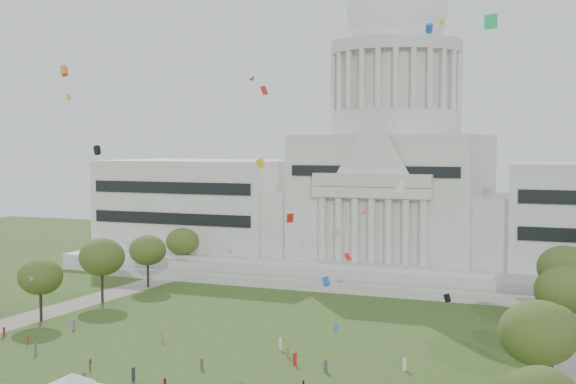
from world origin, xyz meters
TOP-DOWN VIEW (x-y plane):
  - capitol at (0.00, 113.59)m, footprint 160.00×64.50m
  - path_left at (-48.00, 30.00)m, footprint 8.00×160.00m
  - row_tree_r_2 at (44.17, 17.44)m, footprint 9.55×9.55m
  - row_tree_l_3 at (-44.09, 33.92)m, footprint 8.12×8.12m
  - row_tree_r_3 at (44.40, 34.48)m, footprint 7.01×7.01m
  - row_tree_l_4 at (-44.08, 52.42)m, footprint 9.29×9.29m
  - row_tree_r_4 at (44.76, 50.04)m, footprint 9.19×9.19m
  - row_tree_l_5 at (-45.22, 71.01)m, footprint 8.33×8.33m
  - row_tree_r_5 at (43.49, 70.19)m, footprint 9.82×9.82m
  - row_tree_l_6 at (-46.87, 89.14)m, footprint 8.19×8.19m
  - event_tent at (-7.40, -4.00)m, footprint 8.74×8.74m
  - person_5 at (-1.78, 7.74)m, footprint 1.32×1.51m
  - person_8 at (-16.56, 11.70)m, footprint 0.90×0.83m
  - distant_crowd at (-10.25, 13.06)m, footprint 67.37×38.84m
  - kite_swarm at (1.85, 5.96)m, footprint 91.71×103.28m

SIDE VIEW (x-z plane):
  - path_left at x=-48.00m, z-range 0.00..0.04m
  - person_5 at x=-1.78m, z-range 0.00..1.57m
  - person_8 at x=-16.56m, z-range 0.00..1.57m
  - distant_crowd at x=-10.25m, z-range -0.09..1.82m
  - event_tent at x=-7.40m, z-range 1.33..6.16m
  - row_tree_r_3 at x=44.40m, z-range 2.09..12.07m
  - row_tree_l_3 at x=-44.09m, z-range 2.43..13.98m
  - row_tree_l_6 at x=-46.87m, z-range 2.45..14.09m
  - row_tree_l_5 at x=-45.22m, z-range 2.49..14.34m
  - row_tree_r_4 at x=44.76m, z-range 2.76..15.82m
  - row_tree_l_4 at x=-44.08m, z-range 2.79..16.00m
  - row_tree_r_2 at x=44.17m, z-range 2.87..16.45m
  - row_tree_r_5 at x=43.49m, z-range 2.95..16.91m
  - capitol at x=0.00m, z-range -23.35..67.95m
  - kite_swarm at x=1.85m, z-range -3.17..63.93m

